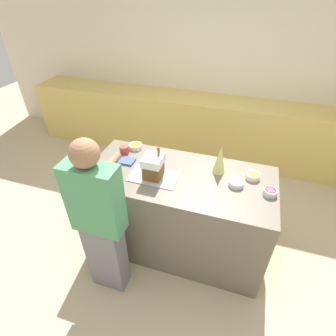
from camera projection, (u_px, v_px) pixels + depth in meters
ground_plane at (177, 241)px, 2.98m from camera, size 12.00×12.00×0.00m
wall_back at (220, 70)px, 3.94m from camera, size 8.00×0.05×2.60m
back_cabinet_block at (211, 129)px, 4.18m from camera, size 6.00×0.60×0.96m
kitchen_island at (178, 212)px, 2.70m from camera, size 1.76×0.84×0.94m
baking_tray at (154, 177)px, 2.40m from camera, size 0.44×0.27×0.01m
gingerbread_house at (153, 166)px, 2.33m from camera, size 0.17×0.19×0.30m
decorative_tree at (220, 159)px, 2.38m from camera, size 0.12×0.12×0.28m
candy_bowl_beside_tree at (136, 146)px, 2.80m from camera, size 0.14×0.14×0.05m
candy_bowl_far_right at (253, 176)px, 2.37m from camera, size 0.13×0.13×0.05m
candy_bowl_near_tray_left at (270, 192)px, 2.20m from camera, size 0.12×0.12×0.05m
candy_bowl_front_corner at (236, 183)px, 2.29m from camera, size 0.13×0.13×0.05m
cookbook at (125, 161)px, 2.60m from camera, size 0.18×0.12×0.02m
mug at (124, 150)px, 2.71m from camera, size 0.10×0.10×0.09m
person at (100, 222)px, 2.12m from camera, size 0.42×0.52×1.60m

